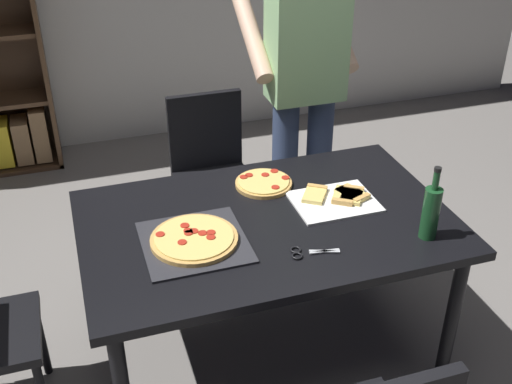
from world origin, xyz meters
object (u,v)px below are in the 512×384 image
dining_table (267,234)px  chair_far_side (211,164)px  person_serving_pizza (304,88)px  kitchen_scissors (306,252)px  second_pizza_plain (264,183)px  wine_bottle (431,211)px  pepperoni_pizza_on_tray (194,240)px

dining_table → chair_far_side: chair_far_side is taller
chair_far_side → person_serving_pizza: 0.70m
dining_table → kitchen_scissors: kitchen_scissors is taller
dining_table → kitchen_scissors: (0.07, -0.27, 0.08)m
person_serving_pizza → kitchen_scissors: bearing=-110.6°
kitchen_scissors → second_pizza_plain: size_ratio=0.76×
wine_bottle → kitchen_scissors: wine_bottle is taller
person_serving_pizza → wine_bottle: bearing=-83.8°
pepperoni_pizza_on_tray → second_pizza_plain: bearing=40.7°
person_serving_pizza → pepperoni_pizza_on_tray: bearing=-133.4°
person_serving_pizza → chair_far_side: bearing=154.3°
pepperoni_pizza_on_tray → kitchen_scissors: 0.45m
dining_table → person_serving_pizza: person_serving_pizza is taller
chair_far_side → person_serving_pizza: bearing=-25.7°
dining_table → wine_bottle: bearing=-28.8°
person_serving_pizza → kitchen_scissors: person_serving_pizza is taller
chair_far_side → dining_table: bearing=-90.0°
chair_far_side → second_pizza_plain: bearing=-83.7°
second_pizza_plain → dining_table: bearing=-105.7°
dining_table → second_pizza_plain: second_pizza_plain is taller
person_serving_pizza → kitchen_scissors: (-0.39, -1.03, -0.24)m
pepperoni_pizza_on_tray → wine_bottle: wine_bottle is taller
kitchen_scissors → pepperoni_pizza_on_tray: bearing=153.1°
chair_far_side → pepperoni_pizza_on_tray: 1.13m
kitchen_scissors → person_serving_pizza: bearing=69.4°
dining_table → person_serving_pizza: (0.46, 0.76, 0.32)m
chair_far_side → kitchen_scissors: bearing=-86.9°
person_serving_pizza → second_pizza_plain: bearing=-128.2°
wine_bottle → pepperoni_pizza_on_tray: bearing=165.0°
dining_table → second_pizza_plain: bearing=74.3°
dining_table → chair_far_side: bearing=90.0°
chair_far_side → second_pizza_plain: chair_far_side is taller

